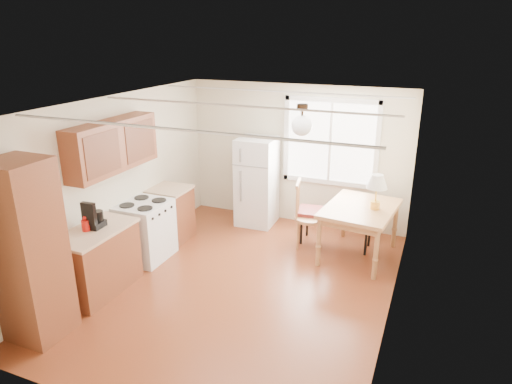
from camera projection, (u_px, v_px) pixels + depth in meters
The scene contains 11 objects.
room_shell at pixel (239, 201), 5.95m from camera, with size 4.60×5.60×2.62m.
kitchen_run at pixel (104, 227), 6.15m from camera, with size 0.65×3.40×2.20m.
window_unit at pixel (330, 142), 7.79m from camera, with size 1.64×0.05×1.51m.
pendant_light at pixel (302, 124), 5.72m from camera, with size 0.26×0.26×0.40m.
refrigerator at pixel (257, 182), 8.17m from camera, with size 0.68×0.69×1.59m.
bench at pixel (336, 216), 7.38m from camera, with size 1.29×0.58×0.58m.
dining_table at pixel (360, 213), 6.95m from camera, with size 1.13×1.42×0.83m.
chair at pixel (303, 210), 7.30m from camera, with size 0.51×0.50×1.10m.
table_lamp at pixel (377, 184), 6.70m from camera, with size 0.31×0.31×0.53m.
coffee_maker at pixel (94, 218), 5.94m from camera, with size 0.20×0.26×0.38m.
kettle at pixel (86, 225), 5.88m from camera, with size 0.11×0.11×0.20m.
Camera 1 is at (2.33, -5.06, 3.35)m, focal length 32.00 mm.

